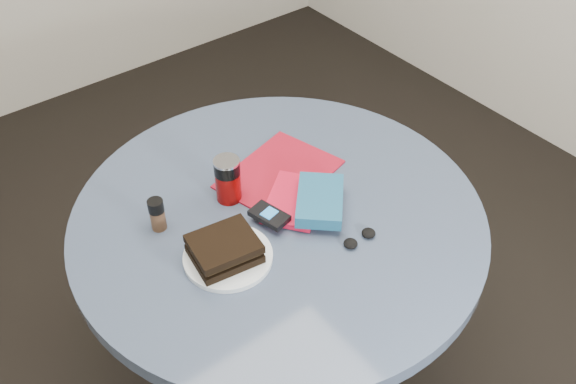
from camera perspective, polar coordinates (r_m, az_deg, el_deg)
ground at (r=2.13m, az=-0.66°, el=-16.52°), size 4.00×4.00×0.00m
table at (r=1.66m, az=-0.82°, el=-5.90°), size 1.00×1.00×0.75m
plate at (r=1.44m, az=-5.35°, el=-5.75°), size 0.27×0.27×0.01m
sandwich at (r=1.42m, az=-5.68°, el=-5.04°), size 0.16×0.14×0.05m
soda_can at (r=1.55m, az=-5.37°, el=1.11°), size 0.07×0.07×0.12m
pepper_grinder at (r=1.51m, az=-11.55°, el=-1.95°), size 0.04×0.04×0.08m
magazine at (r=1.65m, az=-0.77°, el=1.62°), size 0.34×0.29×0.01m
red_book at (r=1.56m, az=0.54°, el=-0.74°), size 0.22×0.21×0.02m
novel at (r=1.52m, az=2.85°, el=-0.75°), size 0.19×0.19×0.03m
mp3_player at (r=1.50m, az=-1.67°, el=-2.10°), size 0.07×0.10×0.02m
headphones at (r=1.48m, az=6.38°, el=-4.11°), size 0.09×0.03×0.02m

